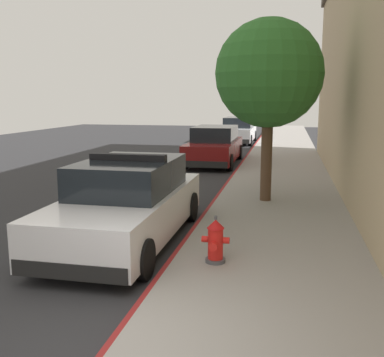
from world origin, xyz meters
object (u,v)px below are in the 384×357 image
at_px(police_cruiser, 128,203).
at_px(street_tree, 269,74).
at_px(parked_car_silver_ahead, 215,146).
at_px(parked_car_dark_far, 238,131).
at_px(fire_hydrant, 215,241).

distance_m(police_cruiser, street_tree, 4.96).
bearing_deg(parked_car_silver_ahead, parked_car_dark_far, 89.95).
bearing_deg(street_tree, parked_car_dark_far, 98.64).
xyz_separation_m(police_cruiser, fire_hydrant, (1.87, -1.16, -0.26)).
height_order(parked_car_silver_ahead, street_tree, street_tree).
bearing_deg(fire_hydrant, street_tree, 83.20).
bearing_deg(parked_car_dark_far, street_tree, -81.36).
relative_size(parked_car_dark_far, fire_hydrant, 6.37).
height_order(parked_car_silver_ahead, fire_hydrant, parked_car_silver_ahead).
distance_m(parked_car_dark_far, fire_hydrant, 20.93).
bearing_deg(fire_hydrant, parked_car_dark_far, 95.22).
bearing_deg(fire_hydrant, police_cruiser, 148.34).
bearing_deg(police_cruiser, street_tree, 55.17).
relative_size(police_cruiser, fire_hydrant, 6.37).
distance_m(fire_hydrant, street_tree, 5.46).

